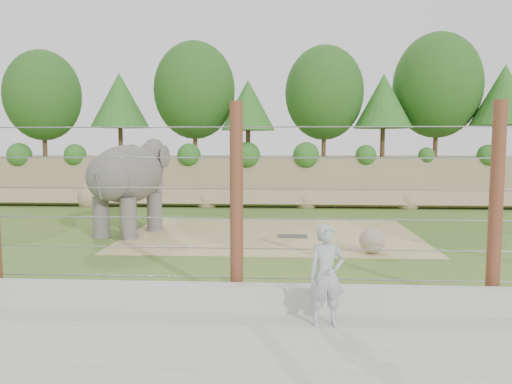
# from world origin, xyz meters

# --- Properties ---
(ground) EXTENTS (90.00, 90.00, 0.00)m
(ground) POSITION_xyz_m (0.00, 0.00, 0.00)
(ground) COLOR #346524
(ground) RESTS_ON ground
(back_embankment) EXTENTS (30.00, 5.52, 8.77)m
(back_embankment) POSITION_xyz_m (0.59, 12.68, 3.97)
(back_embankment) COLOR #93885C
(back_embankment) RESTS_ON ground
(dirt_patch) EXTENTS (10.00, 7.00, 0.02)m
(dirt_patch) POSITION_xyz_m (0.50, 3.00, 0.01)
(dirt_patch) COLOR tan
(dirt_patch) RESTS_ON ground
(drain_grate) EXTENTS (1.00, 0.60, 0.03)m
(drain_grate) POSITION_xyz_m (1.21, 2.58, 0.04)
(drain_grate) COLOR #262628
(drain_grate) RESTS_ON dirt_patch
(elephant) EXTENTS (2.72, 4.37, 3.28)m
(elephant) POSITION_xyz_m (-4.55, 2.86, 1.64)
(elephant) COLOR #5B5852
(elephant) RESTS_ON ground
(stone_ball) EXTENTS (0.74, 0.74, 0.74)m
(stone_ball) POSITION_xyz_m (3.47, 0.09, 0.39)
(stone_ball) COLOR gray
(stone_ball) RESTS_ON dirt_patch
(retaining_wall) EXTENTS (26.00, 0.35, 0.50)m
(retaining_wall) POSITION_xyz_m (0.00, -5.00, 0.25)
(retaining_wall) COLOR #BBB9AF
(retaining_wall) RESTS_ON ground
(walkway) EXTENTS (26.00, 4.00, 0.01)m
(walkway) POSITION_xyz_m (0.00, -7.00, 0.01)
(walkway) COLOR #BBB9AF
(walkway) RESTS_ON ground
(barrier_fence) EXTENTS (20.26, 0.26, 4.00)m
(barrier_fence) POSITION_xyz_m (0.00, -4.50, 2.00)
(barrier_fence) COLOR brown
(barrier_fence) RESTS_ON ground
(zookeeper) EXTENTS (0.72, 0.54, 1.79)m
(zookeeper) POSITION_xyz_m (1.68, -5.72, 0.90)
(zookeeper) COLOR #B3B8BD
(zookeeper) RESTS_ON walkway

